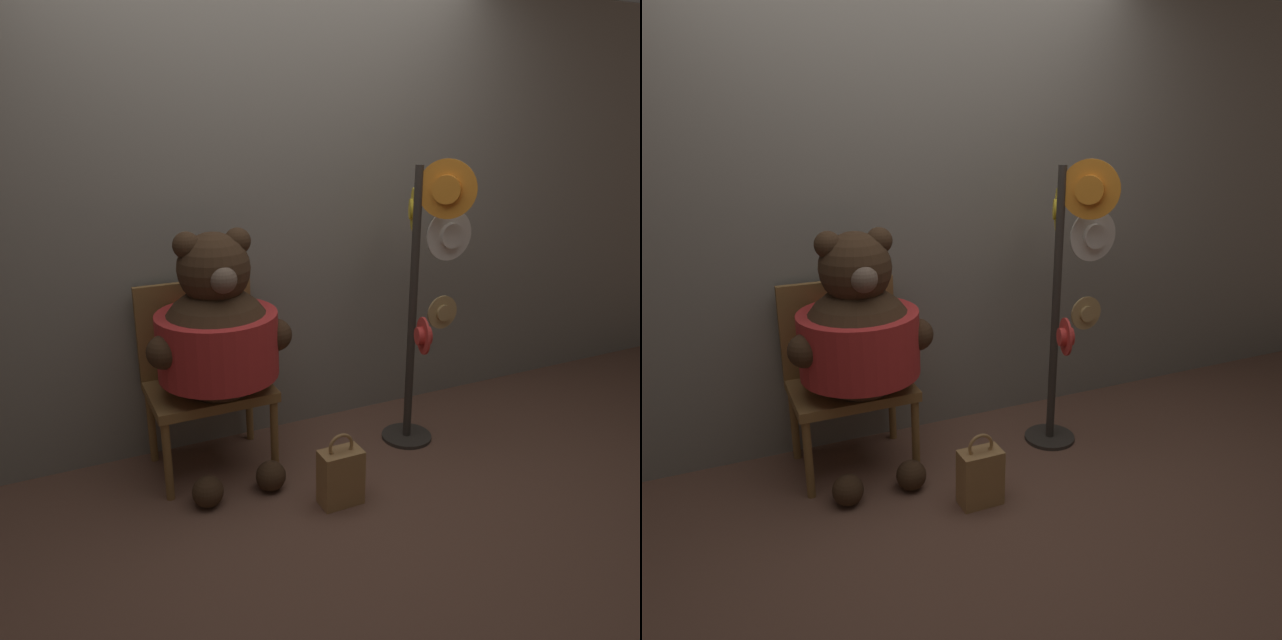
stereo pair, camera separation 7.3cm
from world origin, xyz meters
TOP-DOWN VIEW (x-y plane):
  - ground_plane at (0.00, 0.00)m, footprint 14.00×14.00m
  - wall_back at (0.00, 0.63)m, footprint 8.00×0.10m
  - chair at (-0.43, 0.39)m, footprint 0.60×0.45m
  - teddy_bear at (-0.39, 0.23)m, footprint 0.70×0.62m
  - hat_display_rack at (0.72, 0.11)m, footprint 0.47×0.54m
  - handbag_on_ground at (0.03, -0.26)m, footprint 0.20×0.12m

SIDE VIEW (x-z plane):
  - ground_plane at x=0.00m, z-range 0.00..0.00m
  - handbag_on_ground at x=0.03m, z-range -0.04..0.33m
  - chair at x=-0.43m, z-range 0.04..0.99m
  - teddy_bear at x=-0.39m, z-range 0.11..1.36m
  - hat_display_rack at x=0.72m, z-range 0.12..1.67m
  - wall_back at x=0.00m, z-range 0.00..2.41m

